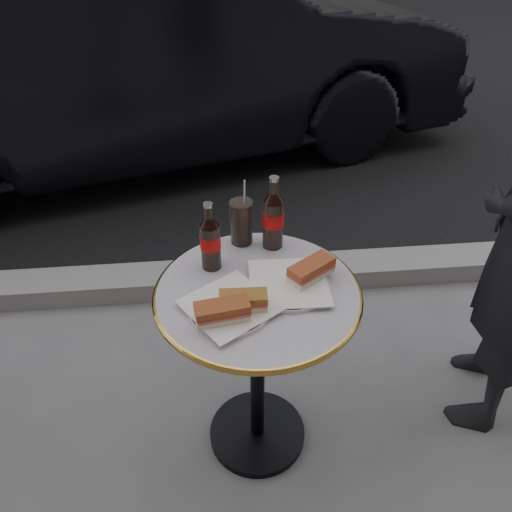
{
  "coord_description": "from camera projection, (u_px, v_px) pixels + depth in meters",
  "views": [
    {
      "loc": [
        -0.11,
        -1.12,
        1.7
      ],
      "look_at": [
        0.0,
        0.05,
        0.82
      ],
      "focal_mm": 35.0,
      "sensor_mm": 36.0,
      "label": 1
    }
  ],
  "objects": [
    {
      "name": "cola_glass",
      "position": [
        241.0,
        222.0,
        1.63
      ],
      "size": [
        0.08,
        0.08,
        0.16
      ],
      "primitive_type": "cylinder",
      "rotation": [
        0.0,
        0.0,
        -0.11
      ],
      "color": "black",
      "rests_on": "bistro_table"
    },
    {
      "name": "sandwich_right",
      "position": [
        311.0,
        271.0,
        1.49
      ],
      "size": [
        0.16,
        0.14,
        0.05
      ],
      "primitive_type": "cube",
      "rotation": [
        0.0,
        0.0,
        0.61
      ],
      "color": "#9C4727",
      "rests_on": "plate_right"
    },
    {
      "name": "cola_bottle_left",
      "position": [
        210.0,
        236.0,
        1.5
      ],
      "size": [
        0.08,
        0.08,
        0.23
      ],
      "primitive_type": null,
      "rotation": [
        0.0,
        0.0,
        0.35
      ],
      "color": "black",
      "rests_on": "bistro_table"
    },
    {
      "name": "parked_car",
      "position": [
        141.0,
        51.0,
        3.48
      ],
      "size": [
        2.84,
        4.88,
        1.52
      ],
      "primitive_type": "imported",
      "rotation": [
        0.0,
        0.0,
        1.86
      ],
      "color": "black",
      "rests_on": "ground"
    },
    {
      "name": "ground",
      "position": [
        257.0,
        434.0,
        1.91
      ],
      "size": [
        80.0,
        80.0,
        0.0
      ],
      "primitive_type": "plane",
      "color": "slate",
      "rests_on": "ground"
    },
    {
      "name": "asphalt_road",
      "position": [
        215.0,
        62.0,
        5.9
      ],
      "size": [
        40.0,
        8.0,
        0.0
      ],
      "primitive_type": "cube",
      "color": "black",
      "rests_on": "ground"
    },
    {
      "name": "curb",
      "position": [
        240.0,
        277.0,
        2.6
      ],
      "size": [
        40.0,
        0.2,
        0.12
      ],
      "primitive_type": "cube",
      "color": "gray",
      "rests_on": "ground"
    },
    {
      "name": "sandwich_left_b",
      "position": [
        243.0,
        301.0,
        1.38
      ],
      "size": [
        0.14,
        0.07,
        0.05
      ],
      "primitive_type": "cube",
      "rotation": [
        0.0,
        0.0,
        -0.04
      ],
      "color": "#985D26",
      "rests_on": "plate_left"
    },
    {
      "name": "sandwich_left_a",
      "position": [
        222.0,
        312.0,
        1.34
      ],
      "size": [
        0.16,
        0.09,
        0.05
      ],
      "primitive_type": "cube",
      "rotation": [
        0.0,
        0.0,
        0.16
      ],
      "color": "#984A26",
      "rests_on": "plate_left"
    },
    {
      "name": "plate_left",
      "position": [
        229.0,
        308.0,
        1.4
      ],
      "size": [
        0.31,
        0.31,
        0.01
      ],
      "primitive_type": "cylinder",
      "rotation": [
        0.0,
        0.0,
        0.41
      ],
      "color": "silver",
      "rests_on": "bistro_table"
    },
    {
      "name": "plate_right",
      "position": [
        289.0,
        285.0,
        1.48
      ],
      "size": [
        0.29,
        0.29,
        0.01
      ],
      "primitive_type": "cylinder",
      "rotation": [
        0.0,
        0.0,
        -0.2
      ],
      "color": "silver",
      "rests_on": "bistro_table"
    },
    {
      "name": "bistro_table",
      "position": [
        257.0,
        371.0,
        1.7
      ],
      "size": [
        0.62,
        0.62,
        0.73
      ],
      "primitive_type": null,
      "color": "#BAB2C4",
      "rests_on": "ground"
    },
    {
      "name": "cola_bottle_right",
      "position": [
        273.0,
        213.0,
        1.58
      ],
      "size": [
        0.08,
        0.08,
        0.25
      ],
      "primitive_type": null,
      "rotation": [
        0.0,
        0.0,
        -0.09
      ],
      "color": "black",
      "rests_on": "bistro_table"
    }
  ]
}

